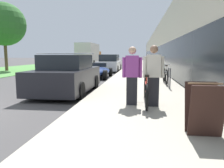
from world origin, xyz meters
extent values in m
cube|color=#B2AA99|center=(5.18, 21.00, 0.06)|extent=(3.59, 70.00, 0.12)
cube|color=beige|center=(12.02, 29.00, 2.36)|extent=(10.00, 70.00, 4.73)
cube|color=#1E2328|center=(7.06, 29.00, 1.25)|extent=(0.10, 63.00, 2.20)
cube|color=#518E42|center=(-7.69, 25.00, 0.01)|extent=(7.81, 70.00, 0.03)
torus|color=black|center=(5.30, 2.19, 0.46)|extent=(0.06, 0.68, 0.68)
torus|color=black|center=(5.30, 0.45, 0.46)|extent=(0.06, 0.68, 0.68)
cylinder|color=red|center=(5.30, 1.32, 0.67)|extent=(0.04, 1.48, 0.04)
cylinder|color=red|center=(5.30, 0.97, 0.57)|extent=(0.04, 0.88, 0.32)
cylinder|color=red|center=(5.30, 0.76, 0.81)|extent=(0.03, 0.03, 0.28)
cube|color=black|center=(5.30, 0.76, 0.95)|extent=(0.11, 0.22, 0.05)
cylinder|color=red|center=(5.30, 2.05, 0.82)|extent=(0.03, 0.03, 0.30)
cylinder|color=silver|center=(5.30, 2.05, 0.97)|extent=(0.52, 0.03, 0.03)
cube|color=black|center=(5.48, 1.01, 0.51)|extent=(0.30, 0.21, 0.78)
cube|color=beige|center=(5.48, 1.01, 1.19)|extent=(0.36, 0.21, 0.59)
cylinder|color=beige|center=(5.26, 1.01, 1.16)|extent=(0.09, 0.09, 0.56)
cylinder|color=beige|center=(5.71, 1.01, 1.16)|extent=(0.09, 0.09, 0.56)
sphere|color=#936B51|center=(5.48, 1.01, 1.63)|extent=(0.21, 0.21, 0.21)
cube|color=black|center=(4.92, 1.10, 0.50)|extent=(0.29, 0.21, 0.76)
cube|color=#933D93|center=(4.92, 1.10, 1.18)|extent=(0.36, 0.21, 0.58)
cylinder|color=#933D93|center=(4.69, 1.10, 1.15)|extent=(0.09, 0.09, 0.55)
cylinder|color=#933D93|center=(5.14, 1.10, 1.15)|extent=(0.09, 0.09, 0.55)
sphere|color=tan|center=(4.92, 1.10, 1.60)|extent=(0.21, 0.21, 0.21)
cylinder|color=#4C4C51|center=(6.35, 4.14, 0.53)|extent=(0.05, 0.05, 0.82)
cylinder|color=#4C4C51|center=(6.35, 4.69, 0.53)|extent=(0.05, 0.05, 0.82)
cylinder|color=#4C4C51|center=(6.35, 4.41, 0.94)|extent=(0.05, 0.55, 0.05)
torus|color=black|center=(6.35, 6.32, 0.48)|extent=(0.06, 0.72, 0.72)
torus|color=black|center=(6.35, 5.33, 0.48)|extent=(0.06, 0.72, 0.72)
cylinder|color=#B7BCC1|center=(6.35, 5.83, 0.70)|extent=(0.04, 0.83, 0.04)
cylinder|color=#B7BCC1|center=(6.35, 5.63, 0.60)|extent=(0.04, 0.51, 0.33)
cylinder|color=#B7BCC1|center=(6.35, 5.51, 0.85)|extent=(0.03, 0.03, 0.30)
cube|color=black|center=(6.35, 5.51, 1.00)|extent=(0.11, 0.22, 0.05)
cylinder|color=#B7BCC1|center=(6.35, 6.24, 0.86)|extent=(0.03, 0.03, 0.31)
cylinder|color=silver|center=(6.35, 6.24, 1.01)|extent=(0.52, 0.03, 0.03)
cube|color=#331E19|center=(6.22, -1.22, 0.56)|extent=(0.56, 0.20, 0.89)
cube|color=#331E19|center=(6.22, -0.86, 0.56)|extent=(0.56, 0.20, 0.89)
cylinder|color=#93704C|center=(6.22, -1.04, 1.00)|extent=(0.56, 0.03, 0.03)
cube|color=black|center=(2.31, 3.34, 0.55)|extent=(1.84, 4.06, 0.81)
cube|color=#1E2328|center=(2.31, 3.34, 1.22)|extent=(1.58, 2.03, 0.53)
cylinder|color=silver|center=(2.31, 3.79, 1.54)|extent=(1.96, 0.04, 0.04)
cylinder|color=silver|center=(2.31, 2.89, 1.54)|extent=(1.96, 0.04, 0.04)
cylinder|color=black|center=(1.46, 4.56, 0.30)|extent=(0.22, 0.60, 0.60)
cylinder|color=black|center=(3.16, 4.56, 0.30)|extent=(0.22, 0.60, 0.60)
cylinder|color=black|center=(1.46, 2.12, 0.30)|extent=(0.22, 0.60, 0.60)
cylinder|color=black|center=(3.16, 2.12, 0.30)|extent=(0.22, 0.60, 0.60)
ellipsoid|color=navy|center=(2.35, 9.10, 0.42)|extent=(1.60, 4.16, 0.57)
cube|color=#1E2328|center=(2.35, 9.62, 0.82)|extent=(1.12, 0.04, 0.26)
cylinder|color=black|center=(1.60, 10.31, 0.30)|extent=(0.22, 0.60, 0.60)
cylinder|color=black|center=(3.09, 10.31, 0.30)|extent=(0.22, 0.60, 0.60)
cylinder|color=black|center=(1.60, 7.90, 0.30)|extent=(0.22, 0.60, 0.60)
cylinder|color=black|center=(3.09, 7.90, 0.30)|extent=(0.22, 0.60, 0.60)
cube|color=silver|center=(2.36, 15.03, 0.54)|extent=(1.82, 4.59, 0.77)
cube|color=#1E2328|center=(2.36, 15.03, 1.23)|extent=(1.57, 2.29, 0.61)
cylinder|color=black|center=(1.52, 16.40, 0.30)|extent=(0.22, 0.60, 0.60)
cylinder|color=black|center=(3.21, 16.40, 0.30)|extent=(0.22, 0.60, 0.60)
cylinder|color=black|center=(1.52, 13.65, 0.30)|extent=(0.22, 0.60, 0.60)
cylinder|color=black|center=(3.21, 13.65, 0.30)|extent=(0.22, 0.60, 0.60)
cube|color=orange|center=(-1.85, 28.03, 1.14)|extent=(1.93, 1.88, 1.81)
cube|color=silver|center=(-1.85, 24.26, 1.62)|extent=(2.10, 5.65, 2.78)
cylinder|color=black|center=(-2.80, 27.54, 0.42)|extent=(0.28, 0.84, 0.84)
cylinder|color=black|center=(-0.90, 27.54, 0.42)|extent=(0.28, 0.84, 0.84)
cylinder|color=black|center=(-2.80, 23.13, 0.42)|extent=(0.28, 0.84, 0.84)
cylinder|color=black|center=(-0.90, 23.13, 0.42)|extent=(0.28, 0.84, 0.84)
cylinder|color=brown|center=(-7.28, 14.26, 1.46)|extent=(0.28, 0.28, 2.91)
sphere|color=#2D6628|center=(-7.28, 14.26, 4.28)|extent=(3.91, 3.91, 3.91)
camera|label=1|loc=(5.12, -4.84, 1.48)|focal=35.00mm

